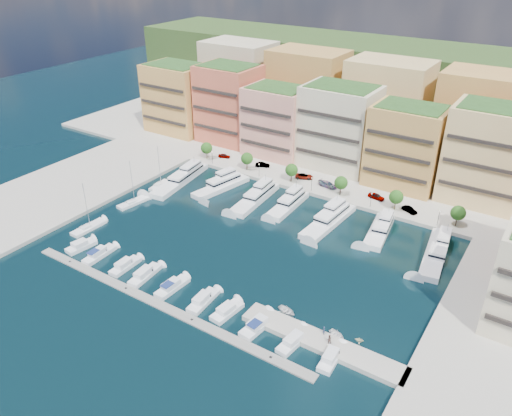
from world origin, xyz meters
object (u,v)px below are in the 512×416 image
object	(u,v)px
cruiser_1	(99,254)
car_3	(328,184)
car_2	(304,176)
tender_2	(337,335)
tree_0	(207,148)
lamppost_2	(312,182)
car_4	(376,196)
cruiser_3	(145,275)
tree_1	(247,158)
cruiser_7	(258,325)
tree_3	(341,183)
tree_4	(396,197)
yacht_5	(380,229)
yacht_0	(182,177)
cruiser_0	(81,246)
car_1	(263,165)
car_5	(409,210)
yacht_4	(330,219)
cruiser_4	(172,287)
sailboat_1	(134,203)
tender_3	(359,340)
lamppost_3	(371,198)
cruiser_5	(203,301)
cruiser_9	(331,358)
car_0	(224,156)
person_1	(329,339)
yacht_2	(257,196)
sailboat_0	(89,228)
cruiser_2	(125,266)
sailboat_2	(160,186)
lamppost_1	(259,168)
lamppost_0	(212,155)
lamppost_4	(439,216)
tender_0	(287,311)
person_0	(324,330)
tree_2	(292,170)
yacht_1	(222,185)

from	to	relation	value
cruiser_1	car_3	world-z (taller)	car_3
car_2	tender_2	bearing A→B (deg)	-168.25
tree_0	lamppost_2	world-z (taller)	tree_0
car_4	cruiser_3	bearing A→B (deg)	163.90
cruiser_3	tree_1	bearing A→B (deg)	101.89
cruiser_7	car_2	xyz separation A→B (m)	(-23.50, 62.08, 1.18)
cruiser_3	tree_3	bearing A→B (deg)	71.21
tree_4	yacht_5	xyz separation A→B (m)	(0.62, -12.21, -3.53)
yacht_0	cruiser_0	distance (m)	42.19
car_1	car_5	bearing A→B (deg)	-119.05
yacht_4	tree_3	bearing A→B (deg)	104.73
yacht_0	cruiser_4	distance (m)	53.48
sailboat_1	car_3	world-z (taller)	sailboat_1
car_2	tender_3	bearing A→B (deg)	-164.99
sailboat_1	tender_3	size ratio (longest dim) A/B	7.77
lamppost_3	cruiser_5	xyz separation A→B (m)	(-13.57, -55.79, -3.28)
cruiser_9	car_4	size ratio (longest dim) A/B	1.61
cruiser_1	car_2	world-z (taller)	car_2
cruiser_3	car_0	size ratio (longest dim) A/B	2.23
car_3	cruiser_9	bearing A→B (deg)	-145.80
tree_1	person_1	size ratio (longest dim) A/B	2.98
tree_1	yacht_2	world-z (taller)	tree_1
cruiser_7	sailboat_0	distance (m)	56.51
yacht_2	cruiser_2	bearing A→B (deg)	-98.72
tender_2	car_1	world-z (taller)	car_1
yacht_0	car_3	distance (m)	43.94
sailboat_2	tender_2	bearing A→B (deg)	-22.27
tree_3	lamppost_1	size ratio (longest dim) A/B	1.35
cruiser_2	cruiser_3	xyz separation A→B (m)	(6.10, -0.01, -0.00)
lamppost_0	lamppost_4	size ratio (longest dim) A/B	1.00
lamppost_2	cruiser_2	size ratio (longest dim) A/B	0.53
cruiser_9	person_1	world-z (taller)	person_1
tree_4	tender_0	size ratio (longest dim) A/B	1.41
lamppost_2	person_0	size ratio (longest dim) A/B	2.37
yacht_2	sailboat_1	distance (m)	34.51
tree_4	lamppost_3	world-z (taller)	tree_4
lamppost_0	cruiser_5	xyz separation A→B (m)	(40.43, -55.79, -3.28)
person_0	yacht_2	bearing A→B (deg)	3.12
cruiser_5	tender_3	bearing A→B (deg)	12.85
tree_2	lamppost_4	size ratio (longest dim) A/B	1.35
tree_2	cruiser_2	xyz separation A→B (m)	(-9.87, -58.09, -4.20)
cruiser_1	car_2	bearing A→B (deg)	71.63
tender_3	person_0	distance (m)	6.72
cruiser_1	car_3	xyz separation A→B (m)	(29.16, 60.66, 1.25)
yacht_1	sailboat_1	xyz separation A→B (m)	(-15.05, -21.43, -0.78)
lamppost_3	car_0	size ratio (longest dim) A/B	1.05
yacht_1	yacht_2	size ratio (longest dim) A/B	0.93
lamppost_1	cruiser_7	size ratio (longest dim) A/B	0.48
tree_4	sailboat_2	xyz separation A→B (m)	(-63.87, -22.87, -4.42)
lamppost_4	person_0	xyz separation A→B (m)	(-6.50, -51.49, -1.94)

